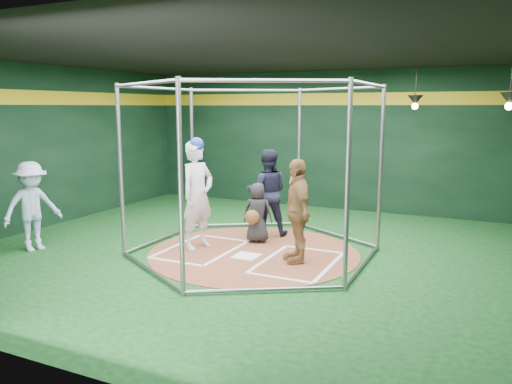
% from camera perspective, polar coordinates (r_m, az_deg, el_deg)
% --- Properties ---
extents(room_shell, '(10.10, 9.10, 3.53)m').
position_cam_1_polar(room_shell, '(8.77, -0.26, 4.12)').
color(room_shell, '#0C3511').
rests_on(room_shell, ground).
extents(clay_disc, '(3.80, 3.80, 0.01)m').
position_cam_1_polar(clay_disc, '(9.10, -0.27, -6.90)').
color(clay_disc, brown).
rests_on(clay_disc, ground).
extents(home_plate, '(0.43, 0.43, 0.01)m').
position_cam_1_polar(home_plate, '(8.84, -1.11, -7.33)').
color(home_plate, white).
rests_on(home_plate, clay_disc).
extents(batter_box_left, '(1.17, 1.77, 0.01)m').
position_cam_1_polar(batter_box_left, '(9.32, -6.25, -6.49)').
color(batter_box_left, white).
rests_on(batter_box_left, clay_disc).
extents(batter_box_right, '(1.17, 1.77, 0.01)m').
position_cam_1_polar(batter_box_right, '(8.53, 4.84, -8.02)').
color(batter_box_right, white).
rests_on(batter_box_right, clay_disc).
extents(batting_cage, '(4.05, 4.67, 3.00)m').
position_cam_1_polar(batting_cage, '(8.79, -0.28, 2.47)').
color(batting_cage, gray).
rests_on(batting_cage, ground).
extents(pendant_lamp_near, '(0.34, 0.34, 0.90)m').
position_cam_1_polar(pendant_lamp_near, '(11.58, 17.74, 9.92)').
color(pendant_lamp_near, black).
rests_on(pendant_lamp_near, room_shell).
extents(pendant_lamp_far, '(0.34, 0.34, 0.90)m').
position_cam_1_polar(pendant_lamp_far, '(9.88, 27.01, 9.44)').
color(pendant_lamp_far, black).
rests_on(pendant_lamp_far, room_shell).
extents(batter_figure, '(0.64, 0.82, 2.06)m').
position_cam_1_polar(batter_figure, '(9.21, -6.69, -0.23)').
color(batter_figure, silver).
rests_on(batter_figure, clay_disc).
extents(visitor_leopard, '(0.95, 1.08, 1.75)m').
position_cam_1_polar(visitor_leopard, '(8.39, 4.72, -2.15)').
color(visitor_leopard, tan).
rests_on(visitor_leopard, clay_disc).
extents(catcher_figure, '(0.65, 0.64, 1.16)m').
position_cam_1_polar(catcher_figure, '(9.62, 0.13, -2.39)').
color(catcher_figure, black).
rests_on(catcher_figure, clay_disc).
extents(umpire, '(1.05, 0.95, 1.76)m').
position_cam_1_polar(umpire, '(10.12, 1.30, -0.05)').
color(umpire, black).
rests_on(umpire, clay_disc).
extents(bystander_blue, '(0.90, 1.19, 1.64)m').
position_cam_1_polar(bystander_blue, '(9.94, -24.23, -1.52)').
color(bystander_blue, '#A8BEDE').
rests_on(bystander_blue, ground).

